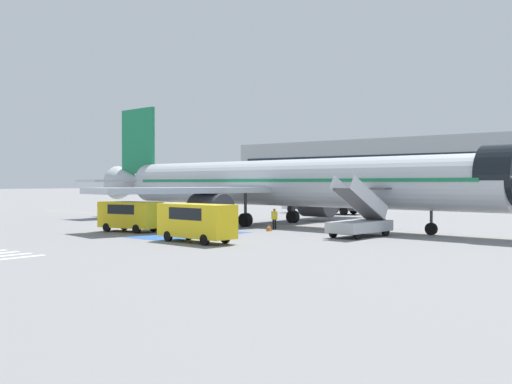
% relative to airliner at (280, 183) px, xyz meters
% --- Properties ---
extents(ground_plane, '(600.00, 600.00, 0.00)m').
position_rel_airliner_xyz_m(ground_plane, '(1.99, 0.43, -3.54)').
color(ground_plane, slate).
extents(apron_leadline_yellow, '(80.93, 6.54, 0.01)m').
position_rel_airliner_xyz_m(apron_leadline_yellow, '(0.64, -0.05, -3.54)').
color(apron_leadline_yellow, gold).
rests_on(apron_leadline_yellow, ground_plane).
extents(apron_stand_patch_blue, '(4.22, 8.41, 0.01)m').
position_rel_airliner_xyz_m(apron_stand_patch_blue, '(0.64, -11.21, -3.54)').
color(apron_stand_patch_blue, '#2856A8').
rests_on(apron_stand_patch_blue, ground_plane).
extents(apron_walkway_bar_5, '(0.44, 3.60, 0.01)m').
position_rel_airliner_xyz_m(apron_walkway_bar_5, '(3.04, -25.63, -3.54)').
color(apron_walkway_bar_5, silver).
rests_on(apron_walkway_bar_5, ground_plane).
extents(airliner, '(47.29, 31.58, 11.43)m').
position_rel_airliner_xyz_m(airliner, '(0.00, 0.00, 0.00)').
color(airliner, '#B7BCC4').
rests_on(airliner, ground_plane).
extents(boarding_stairs_forward, '(2.57, 5.36, 4.06)m').
position_rel_airliner_xyz_m(boarding_stairs_forward, '(10.48, -5.30, -2.54)').
color(boarding_stairs_forward, '#ADB2BA').
rests_on(boarding_stairs_forward, ground_plane).
extents(fuel_tanker, '(9.91, 2.94, 3.28)m').
position_rel_airliner_xyz_m(fuel_tanker, '(-7.38, 18.42, -1.90)').
color(fuel_tanker, '#38383D').
rests_on(fuel_tanker, ground_plane).
extents(service_van_0, '(4.82, 2.63, 2.19)m').
position_rel_airliner_xyz_m(service_van_0, '(-4.63, -12.10, -2.23)').
color(service_van_0, yellow).
rests_on(service_van_0, ground_plane).
extents(service_van_1, '(5.51, 2.23, 2.30)m').
position_rel_airliner_xyz_m(service_van_1, '(4.58, -14.68, -2.17)').
color(service_van_1, yellow).
rests_on(service_van_1, ground_plane).
extents(baggage_cart, '(2.98, 2.41, 0.87)m').
position_rel_airliner_xyz_m(baggage_cart, '(-10.68, -6.77, -3.28)').
color(baggage_cart, gray).
rests_on(baggage_cart, ground_plane).
extents(ground_crew_0, '(0.42, 0.49, 1.61)m').
position_rel_airliner_xyz_m(ground_crew_0, '(2.28, -3.80, -2.62)').
color(ground_crew_0, black).
rests_on(ground_crew_0, ground_plane).
extents(ground_crew_1, '(0.39, 0.49, 1.70)m').
position_rel_airliner_xyz_m(ground_crew_1, '(-0.04, -6.34, -2.57)').
color(ground_crew_1, '#2D2D33').
rests_on(ground_crew_1, ground_plane).
extents(ground_crew_2, '(0.40, 0.49, 1.69)m').
position_rel_airliner_xyz_m(ground_crew_2, '(-7.66, -5.44, -2.57)').
color(ground_crew_2, '#2D2D33').
rests_on(ground_crew_2, ground_plane).
extents(traffic_cone_0, '(0.46, 0.46, 0.51)m').
position_rel_airliner_xyz_m(traffic_cone_0, '(3.87, -10.38, -3.28)').
color(traffic_cone_0, orange).
rests_on(traffic_cone_0, ground_plane).
extents(traffic_cone_1, '(0.47, 0.47, 0.52)m').
position_rel_airliner_xyz_m(traffic_cone_1, '(2.90, -5.29, -3.28)').
color(traffic_cone_1, orange).
rests_on(traffic_cone_1, ground_plane).
extents(terminal_building, '(120.93, 12.10, 13.70)m').
position_rel_airliner_xyz_m(terminal_building, '(-13.53, 88.95, 3.31)').
color(terminal_building, '#9EA3A8').
rests_on(terminal_building, ground_plane).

